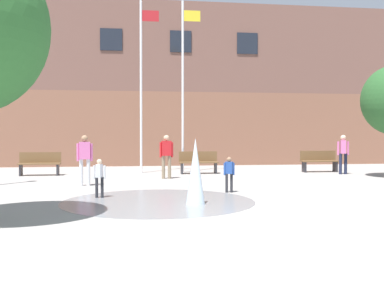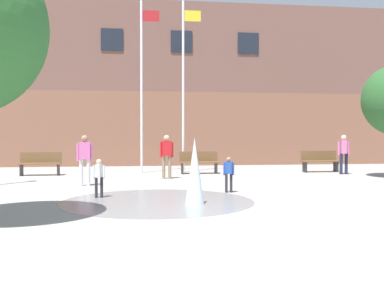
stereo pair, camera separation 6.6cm
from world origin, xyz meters
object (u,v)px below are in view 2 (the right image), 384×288
at_px(park_bench_near_trashcan, 199,162).
at_px(adult_near_bench, 344,151).
at_px(park_bench_left_of_flagpoles, 40,163).
at_px(flagpole_right, 184,81).
at_px(adult_in_red, 167,153).
at_px(teen_by_trashcan, 85,156).
at_px(child_running, 99,175).
at_px(park_bench_far_right, 320,161).
at_px(child_with_pink_shirt, 229,172).
at_px(flagpole_left, 142,81).

relative_size(park_bench_near_trashcan, adult_near_bench, 1.01).
distance_m(park_bench_left_of_flagpoles, park_bench_near_trashcan, 6.31).
bearing_deg(flagpole_right, adult_in_red, -109.91).
xyz_separation_m(teen_by_trashcan, child_running, (0.63, -2.77, -0.35)).
relative_size(park_bench_far_right, adult_near_bench, 1.01).
xyz_separation_m(child_with_pink_shirt, adult_in_red, (-1.41, 4.12, 0.35)).
height_order(park_bench_left_of_flagpoles, flagpole_right, flagpole_right).
xyz_separation_m(teen_by_trashcan, flagpole_left, (1.90, 4.50, 2.90)).
distance_m(child_with_pink_shirt, flagpole_right, 7.47).
height_order(park_bench_left_of_flagpoles, child_with_pink_shirt, child_with_pink_shirt).
bearing_deg(child_with_pink_shirt, flagpole_right, 127.08).
distance_m(park_bench_far_right, adult_in_red, 7.06).
bearing_deg(flagpole_right, adult_near_bench, -15.11).
bearing_deg(child_with_pink_shirt, teen_by_trashcan, -175.01).
distance_m(park_bench_far_right, child_with_pink_shirt, 8.15).
bearing_deg(adult_in_red, park_bench_far_right, -169.60).
bearing_deg(teen_by_trashcan, child_running, -82.09).
bearing_deg(park_bench_far_right, adult_near_bench, -66.57).
bearing_deg(child_with_pink_shirt, park_bench_far_right, 82.11).
distance_m(adult_near_bench, teen_by_trashcan, 10.36).
distance_m(park_bench_near_trashcan, child_with_pink_shirt, 6.05).
distance_m(child_with_pink_shirt, teen_by_trashcan, 4.70).
relative_size(park_bench_far_right, child_running, 1.62).
xyz_separation_m(park_bench_near_trashcan, flagpole_right, (-0.54, 0.65, 3.38)).
xyz_separation_m(park_bench_left_of_flagpoles, teen_by_trashcan, (2.11, -3.89, 0.45)).
distance_m(park_bench_near_trashcan, adult_near_bench, 5.89).
xyz_separation_m(park_bench_left_of_flagpoles, park_bench_near_trashcan, (6.31, -0.04, 0.00)).
height_order(park_bench_near_trashcan, flagpole_left, flagpole_left).
height_order(adult_near_bench, child_running, adult_near_bench).
height_order(park_bench_near_trashcan, child_with_pink_shirt, child_with_pink_shirt).
relative_size(adult_near_bench, adult_in_red, 1.00).
height_order(adult_near_bench, child_with_pink_shirt, adult_near_bench).
bearing_deg(park_bench_near_trashcan, flagpole_right, 130.05).
height_order(park_bench_near_trashcan, child_running, child_running).
height_order(park_bench_near_trashcan, flagpole_right, flagpole_right).
xyz_separation_m(park_bench_far_right, adult_near_bench, (0.51, -1.17, 0.45)).
height_order(park_bench_near_trashcan, teen_by_trashcan, teen_by_trashcan).
relative_size(adult_near_bench, child_with_pink_shirt, 1.61).
bearing_deg(park_bench_near_trashcan, adult_near_bench, -10.40).
xyz_separation_m(teen_by_trashcan, flagpole_right, (3.66, 4.50, 2.93)).
relative_size(park_bench_near_trashcan, teen_by_trashcan, 1.01).
relative_size(adult_near_bench, flagpole_right, 0.22).
distance_m(park_bench_far_right, flagpole_left, 8.29).
bearing_deg(child_with_pink_shirt, child_running, -137.74).
relative_size(park_bench_near_trashcan, flagpole_left, 0.22).
bearing_deg(park_bench_near_trashcan, adult_in_red, -127.39).
xyz_separation_m(park_bench_near_trashcan, child_with_pink_shirt, (-0.07, -6.05, 0.10)).
distance_m(park_bench_near_trashcan, child_running, 7.52).
distance_m(park_bench_left_of_flagpoles, flagpole_left, 5.26).
height_order(park_bench_far_right, flagpole_right, flagpole_right).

